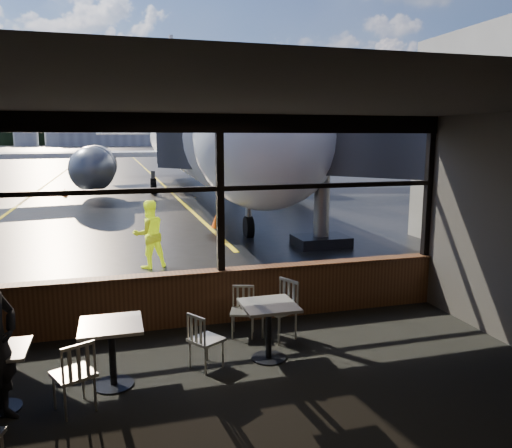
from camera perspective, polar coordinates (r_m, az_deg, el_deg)
name	(u,v)px	position (r m, az deg, el deg)	size (l,w,h in m)	color
ground_plane	(119,150)	(128.04, -15.40, 8.13)	(520.00, 520.00, 0.00)	black
carpet_floor	(277,413)	(6.12, 2.36, -20.77)	(8.00, 6.00, 0.01)	black
ceiling	(279,101)	(5.28, 2.64, 13.89)	(8.00, 6.00, 0.04)	#38332D
wall_back	(461,408)	(2.95, 22.39, -18.83)	(8.00, 0.04, 3.50)	#453E37
window_sill	(221,297)	(8.60, -3.98, -8.31)	(8.00, 0.28, 0.90)	#502C18
window_header	(219,123)	(8.17, -4.23, 11.40)	(8.00, 0.18, 0.30)	black
mullion_centre	(220,195)	(8.22, -4.13, 3.36)	(0.12, 0.12, 2.60)	black
mullion_right	(428,188)	(9.82, 19.10, 3.91)	(0.12, 0.12, 2.60)	black
window_transom	(220,189)	(8.21, -4.14, 4.05)	(8.00, 0.10, 0.08)	black
airliner	(196,88)	(28.09, -6.88, 15.14)	(31.28, 37.54, 11.47)	white
jet_bridge	(303,161)	(14.50, 5.40, 7.17)	(9.21, 11.25, 4.91)	#2A2A2D
cafe_table_near	(269,332)	(7.23, 1.46, -12.21)	(0.75, 0.75, 0.83)	gray
cafe_table_mid	(112,355)	(6.75, -16.10, -14.22)	(0.76, 0.76, 0.84)	#A09C93
chair_near_e	(279,310)	(7.88, 2.68, -9.84)	(0.52, 0.52, 0.95)	#AAA699
chair_near_w	(206,340)	(6.99, -5.71, -13.08)	(0.45, 0.45, 0.82)	beige
chair_near_n	(243,312)	(8.01, -1.52, -10.05)	(0.44, 0.44, 0.80)	beige
chair_mid_s	(73,375)	(6.33, -20.14, -15.89)	(0.48, 0.48, 0.89)	#B0AD9F
ground_crew	(149,234)	(12.31, -12.13, -1.14)	(0.80, 0.62, 1.65)	#BFF219
cone_nose	(217,220)	(17.49, -4.53, 0.43)	(0.38, 0.38, 0.53)	#F26207
cone_wing	(65,192)	(28.73, -20.99, 3.41)	(0.31, 0.31, 0.43)	#E64E07
hangar_mid	(116,132)	(193.01, -15.75, 10.08)	(38.00, 15.00, 10.00)	silver
hangar_right	(277,130)	(195.97, 2.39, 10.72)	(50.00, 20.00, 12.00)	silver
fuel_tank_a	(26,138)	(192.09, -24.80, 8.95)	(8.00, 8.00, 6.00)	silver
fuel_tank_b	(57,138)	(190.87, -21.80, 9.15)	(8.00, 8.00, 6.00)	silver
fuel_tank_c	(87,138)	(190.18, -18.76, 9.33)	(8.00, 8.00, 6.00)	silver
treeline	(115,130)	(218.02, -15.82, 10.27)	(360.00, 3.00, 12.00)	black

